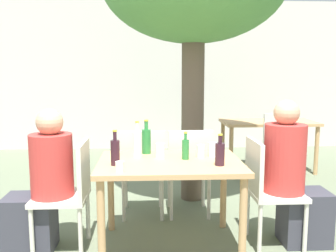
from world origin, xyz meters
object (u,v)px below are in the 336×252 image
Objects in this scene: patio_chair_4 at (282,143)px; drinking_glass_3 at (120,167)px; green_bottle_3 at (185,149)px; dining_table_front at (170,172)px; patio_chair_2 at (143,168)px; wine_bottle_2 at (220,153)px; patio_chair_3 at (189,167)px; drinking_glass_0 at (160,151)px; dining_table_back at (268,127)px; patio_chair_0 at (71,189)px; drinking_glass_2 at (201,151)px; person_seated_1 at (293,180)px; person_seated_0 at (42,188)px; water_bottle_1 at (137,143)px; wine_bottle_4 at (115,152)px; patio_chair_1 at (266,186)px; green_bottle_0 at (146,140)px; drinking_glass_1 at (213,150)px.

drinking_glass_3 is at bearing -133.12° from patio_chair_4.
dining_table_front is at bearing -159.85° from green_bottle_3.
patio_chair_2 is 1.09m from wine_bottle_2.
patio_chair_3 is 7.11× the size of drinking_glass_0.
patio_chair_4 is at bearing -90.00° from dining_table_back.
drinking_glass_3 is at bearing -140.51° from dining_table_front.
patio_chair_0 reaches higher than drinking_glass_2.
person_seated_0 is at bearing 90.00° from person_seated_1.
drinking_glass_3 is at bearing -104.24° from water_bottle_1.
person_seated_1 is 1.53m from wine_bottle_4.
patio_chair_1 is 1.00× the size of patio_chair_3.
person_seated_0 is 0.87m from water_bottle_1.
dining_table_front is at bearing -131.58° from patio_chair_4.
patio_chair_2 is 1.00× the size of patio_chair_3.
drinking_glass_2 is (0.35, 0.01, -0.01)m from drinking_glass_0.
wine_bottle_2 is at bearing 126.82° from patio_chair_2.
patio_chair_4 is at bearing 45.48° from drinking_glass_0.
patio_chair_0 is at bearing 90.00° from person_seated_1.
patio_chair_2 is 1.00× the size of patio_chair_4.
drinking_glass_2 is at bearing -21.41° from green_bottle_0.
patio_chair_4 is 7.43× the size of drinking_glass_1.
drinking_glass_1 is (0.00, 0.31, -0.04)m from wine_bottle_2.
wine_bottle_2 is at bearing -90.41° from drinking_glass_1.
patio_chair_1 is (-0.80, -2.42, -0.13)m from dining_table_back.
patio_chair_3 is (-1.39, -1.76, -0.13)m from dining_table_back.
drinking_glass_1 is at bearing 95.49° from person_seated_0.
green_bottle_0 is at bearing 76.71° from person_seated_1.
drinking_glass_2 is at bearing 111.65° from wine_bottle_2.
dining_table_front is 9.61× the size of drinking_glass_1.
patio_chair_4 is (-0.00, -0.59, -0.13)m from dining_table_back.
wine_bottle_2 is at bearing -3.60° from wine_bottle_4.
green_bottle_3 is at bearing -160.42° from drinking_glass_1.
patio_chair_2 is 0.78m from green_bottle_3.
wine_bottle_2 reaches higher than dining_table_back.
patio_chair_3 is 2.97× the size of green_bottle_0.
person_seated_1 reaches higher than patio_chair_1.
patio_chair_4 is at bearing 40.11° from green_bottle_0.
green_bottle_3 reaches higher than drinking_glass_0.
dining_table_front is 0.84m from patio_chair_1.
person_seated_1 is at bearing -3.06° from green_bottle_3.
dining_table_front is 5.03× the size of green_bottle_3.
patio_chair_1 is at bearing -4.07° from green_bottle_3.
patio_chair_4 is 2.90× the size of water_bottle_1.
patio_chair_1 is at bearing 90.00° from person_seated_1.
drinking_glass_0 is (0.20, -0.05, -0.06)m from water_bottle_1.
patio_chair_0 is at bearing -172.42° from drinking_glass_0.
wine_bottle_4 reaches higher than patio_chair_0.
wine_bottle_4 reaches higher than drinking_glass_0.
patio_chair_1 is 0.77× the size of person_seated_0.
water_bottle_1 is at bearing 86.00° from patio_chair_2.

